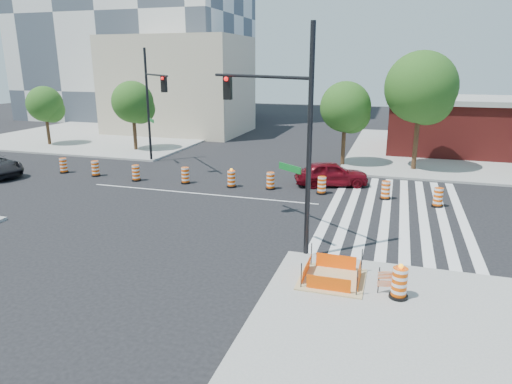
# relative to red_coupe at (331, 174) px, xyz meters

# --- Properties ---
(ground) EXTENTS (120.00, 120.00, 0.00)m
(ground) POSITION_rel_red_coupe_xyz_m (-7.05, -4.12, -0.76)
(ground) COLOR black
(ground) RESTS_ON ground
(sidewalk_ne) EXTENTS (22.00, 22.00, 0.15)m
(sidewalk_ne) POSITION_rel_red_coupe_xyz_m (10.95, 13.88, -0.69)
(sidewalk_ne) COLOR gray
(sidewalk_ne) RESTS_ON ground
(sidewalk_nw) EXTENTS (22.00, 22.00, 0.15)m
(sidewalk_nw) POSITION_rel_red_coupe_xyz_m (-25.05, 13.88, -0.69)
(sidewalk_nw) COLOR gray
(sidewalk_nw) RESTS_ON ground
(crosswalk_east) EXTENTS (6.75, 13.50, 0.01)m
(crosswalk_east) POSITION_rel_red_coupe_xyz_m (3.90, -4.12, -0.75)
(crosswalk_east) COLOR silver
(crosswalk_east) RESTS_ON ground
(lane_centerline) EXTENTS (14.00, 0.12, 0.01)m
(lane_centerline) POSITION_rel_red_coupe_xyz_m (-7.05, -4.12, -0.76)
(lane_centerline) COLOR silver
(lane_centerline) RESTS_ON ground
(excavation_pit) EXTENTS (2.20, 2.20, 0.90)m
(excavation_pit) POSITION_rel_red_coupe_xyz_m (1.95, -13.12, -0.54)
(excavation_pit) COLOR tan
(excavation_pit) RESTS_ON ground
(brick_storefront) EXTENTS (16.50, 8.50, 4.60)m
(brick_storefront) POSITION_rel_red_coupe_xyz_m (10.95, 13.88, 1.56)
(brick_storefront) COLOR maroon
(brick_storefront) RESTS_ON ground
(beige_midrise) EXTENTS (14.00, 10.00, 10.00)m
(beige_midrise) POSITION_rel_red_coupe_xyz_m (-19.05, 17.88, 4.24)
(beige_midrise) COLOR #BFAF92
(beige_midrise) RESTS_ON ground
(red_coupe) EXTENTS (4.81, 3.17, 1.52)m
(red_coupe) POSITION_rel_red_coupe_xyz_m (0.00, 0.00, 0.00)
(red_coupe) COLOR #5B0710
(red_coupe) RESTS_ON ground
(signal_pole_se) EXTENTS (5.31, 3.98, 8.59)m
(signal_pole_se) POSITION_rel_red_coupe_xyz_m (-0.81, -10.04, 4.50)
(signal_pole_se) COLOR black
(signal_pole_se) RESTS_ON ground
(signal_pole_nw) EXTENTS (4.31, 4.71, 8.25)m
(signal_pole_nw) POSITION_rel_red_coupe_xyz_m (-13.18, 1.87, 4.29)
(signal_pole_nw) COLOR black
(signal_pole_nw) RESTS_ON ground
(pit_drum) EXTENTS (0.59, 0.59, 1.17)m
(pit_drum) POSITION_rel_red_coupe_xyz_m (4.13, -13.72, -0.13)
(pit_drum) COLOR black
(pit_drum) RESTS_ON ground
(barricade) EXTENTS (0.76, 0.20, 0.91)m
(barricade) POSITION_rel_red_coupe_xyz_m (3.83, -13.52, -0.11)
(barricade) COLOR #E54B04
(barricade) RESTS_ON ground
(tree_north_a) EXTENTS (3.18, 3.15, 5.36)m
(tree_north_a) POSITION_rel_red_coupe_xyz_m (-26.66, 6.45, 2.84)
(tree_north_a) COLOR #382314
(tree_north_a) RESTS_ON ground
(tree_north_b) EXTENTS (3.50, 3.48, 5.92)m
(tree_north_b) POSITION_rel_red_coupe_xyz_m (-17.71, 6.55, 3.21)
(tree_north_b) COLOR #382314
(tree_north_b) RESTS_ON ground
(tree_north_c) EXTENTS (3.60, 3.60, 6.12)m
(tree_north_c) POSITION_rel_red_coupe_xyz_m (0.04, 5.81, 3.35)
(tree_north_c) COLOR #382314
(tree_north_c) RESTS_ON ground
(tree_north_d) EXTENTS (4.81, 4.81, 8.17)m
(tree_north_d) POSITION_rel_red_coupe_xyz_m (5.01, 5.77, 4.73)
(tree_north_d) COLOR #382314
(tree_north_d) RESTS_ON ground
(median_drum_0) EXTENTS (0.60, 0.60, 1.02)m
(median_drum_0) POSITION_rel_red_coupe_xyz_m (-18.13, -2.10, -0.28)
(median_drum_0) COLOR black
(median_drum_0) RESTS_ON ground
(median_drum_1) EXTENTS (0.60, 0.60, 1.02)m
(median_drum_1) POSITION_rel_red_coupe_xyz_m (-15.45, -2.25, -0.28)
(median_drum_1) COLOR black
(median_drum_1) RESTS_ON ground
(median_drum_2) EXTENTS (0.60, 0.60, 1.02)m
(median_drum_2) POSITION_rel_red_coupe_xyz_m (-12.16, -2.57, -0.28)
(median_drum_2) COLOR black
(median_drum_2) RESTS_ON ground
(median_drum_3) EXTENTS (0.60, 0.60, 1.02)m
(median_drum_3) POSITION_rel_red_coupe_xyz_m (-8.84, -2.22, -0.28)
(median_drum_3) COLOR black
(median_drum_3) RESTS_ON ground
(median_drum_4) EXTENTS (0.60, 0.60, 1.18)m
(median_drum_4) POSITION_rel_red_coupe_xyz_m (-5.76, -2.20, -0.27)
(median_drum_4) COLOR black
(median_drum_4) RESTS_ON ground
(median_drum_5) EXTENTS (0.60, 0.60, 1.02)m
(median_drum_5) POSITION_rel_red_coupe_xyz_m (-3.36, -1.92, -0.28)
(median_drum_5) COLOR black
(median_drum_5) RESTS_ON ground
(median_drum_6) EXTENTS (0.60, 0.60, 1.02)m
(median_drum_6) POSITION_rel_red_coupe_xyz_m (-0.25, -2.04, -0.28)
(median_drum_6) COLOR black
(median_drum_6) RESTS_ON ground
(median_drum_7) EXTENTS (0.60, 0.60, 1.02)m
(median_drum_7) POSITION_rel_red_coupe_xyz_m (3.33, -2.07, -0.28)
(median_drum_7) COLOR black
(median_drum_7) RESTS_ON ground
(median_drum_8) EXTENTS (0.60, 0.60, 1.02)m
(median_drum_8) POSITION_rel_red_coupe_xyz_m (6.01, -2.69, -0.28)
(median_drum_8) COLOR black
(median_drum_8) RESTS_ON ground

